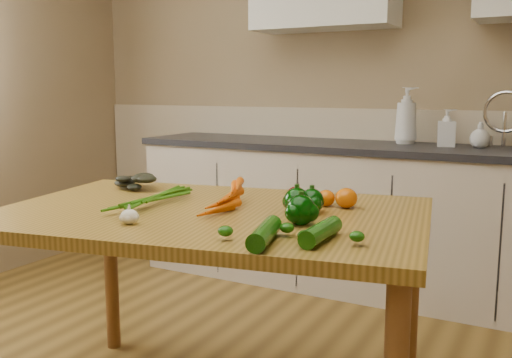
{
  "coord_description": "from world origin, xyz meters",
  "views": [
    {
      "loc": [
        1.26,
        -1.15,
        1.23
      ],
      "look_at": [
        0.24,
        0.78,
        0.88
      ],
      "focal_mm": 40.0,
      "sensor_mm": 36.0,
      "label": 1
    }
  ],
  "objects_px": {
    "table": "(211,234)",
    "soap_bottle_a": "(406,115)",
    "pepper_a": "(297,201)",
    "pepper_c": "(301,210)",
    "soap_bottle_b": "(447,128)",
    "tomato_b": "(326,198)",
    "zucchini_b": "(265,233)",
    "tomato_a": "(296,195)",
    "zucchini_a": "(321,232)",
    "garlic_bulb": "(129,217)",
    "soap_bottle_c": "(480,135)",
    "leafy_greens": "(135,176)",
    "pepper_b": "(312,201)",
    "carrot_bunch": "(205,197)",
    "tomato_c": "(346,198)"
  },
  "relations": [
    {
      "from": "pepper_a",
      "to": "soap_bottle_b",
      "type": "bearing_deg",
      "value": 82.9
    },
    {
      "from": "table",
      "to": "soap_bottle_a",
      "type": "relative_size",
      "value": 4.84
    },
    {
      "from": "table",
      "to": "garlic_bulb",
      "type": "bearing_deg",
      "value": -120.47
    },
    {
      "from": "leafy_greens",
      "to": "tomato_a",
      "type": "bearing_deg",
      "value": 2.23
    },
    {
      "from": "carrot_bunch",
      "to": "tomato_b",
      "type": "height_order",
      "value": "carrot_bunch"
    },
    {
      "from": "tomato_c",
      "to": "soap_bottle_c",
      "type": "bearing_deg",
      "value": 79.85
    },
    {
      "from": "soap_bottle_c",
      "to": "soap_bottle_b",
      "type": "bearing_deg",
      "value": 160.34
    },
    {
      "from": "leafy_greens",
      "to": "zucchini_a",
      "type": "height_order",
      "value": "leafy_greens"
    },
    {
      "from": "tomato_b",
      "to": "zucchini_b",
      "type": "relative_size",
      "value": 0.29
    },
    {
      "from": "pepper_c",
      "to": "tomato_b",
      "type": "bearing_deg",
      "value": 96.32
    },
    {
      "from": "soap_bottle_b",
      "to": "tomato_b",
      "type": "xyz_separation_m",
      "value": [
        -0.16,
        -1.47,
        -0.17
      ]
    },
    {
      "from": "carrot_bunch",
      "to": "pepper_b",
      "type": "height_order",
      "value": "pepper_b"
    },
    {
      "from": "tomato_a",
      "to": "zucchini_a",
      "type": "height_order",
      "value": "tomato_a"
    },
    {
      "from": "leafy_greens",
      "to": "carrot_bunch",
      "type": "bearing_deg",
      "value": -21.44
    },
    {
      "from": "pepper_a",
      "to": "soap_bottle_a",
      "type": "bearing_deg",
      "value": 91.51
    },
    {
      "from": "table",
      "to": "tomato_b",
      "type": "height_order",
      "value": "tomato_b"
    },
    {
      "from": "zucchini_a",
      "to": "soap_bottle_c",
      "type": "bearing_deg",
      "value": 84.77
    },
    {
      "from": "pepper_c",
      "to": "tomato_b",
      "type": "relative_size",
      "value": 1.43
    },
    {
      "from": "soap_bottle_a",
      "to": "garlic_bulb",
      "type": "distance_m",
      "value": 2.13
    },
    {
      "from": "soap_bottle_c",
      "to": "tomato_a",
      "type": "bearing_deg",
      "value": -134.97
    },
    {
      "from": "soap_bottle_b",
      "to": "garlic_bulb",
      "type": "height_order",
      "value": "soap_bottle_b"
    },
    {
      "from": "pepper_c",
      "to": "zucchini_b",
      "type": "height_order",
      "value": "pepper_c"
    },
    {
      "from": "garlic_bulb",
      "to": "pepper_c",
      "type": "height_order",
      "value": "pepper_c"
    },
    {
      "from": "carrot_bunch",
      "to": "tomato_c",
      "type": "xyz_separation_m",
      "value": [
        0.46,
        0.23,
        -0.0
      ]
    },
    {
      "from": "pepper_c",
      "to": "zucchini_b",
      "type": "bearing_deg",
      "value": -90.32
    },
    {
      "from": "soap_bottle_b",
      "to": "garlic_bulb",
      "type": "distance_m",
      "value": 2.12
    },
    {
      "from": "soap_bottle_b",
      "to": "soap_bottle_a",
      "type": "bearing_deg",
      "value": 63.28
    },
    {
      "from": "tomato_c",
      "to": "zucchini_a",
      "type": "xyz_separation_m",
      "value": [
        0.09,
        -0.47,
        -0.01
      ]
    },
    {
      "from": "garlic_bulb",
      "to": "pepper_a",
      "type": "bearing_deg",
      "value": 43.05
    },
    {
      "from": "pepper_a",
      "to": "pepper_c",
      "type": "xyz_separation_m",
      "value": [
        0.07,
        -0.14,
        0.0
      ]
    },
    {
      "from": "leafy_greens",
      "to": "tomato_c",
      "type": "bearing_deg",
      "value": 2.54
    },
    {
      "from": "soap_bottle_a",
      "to": "soap_bottle_b",
      "type": "xyz_separation_m",
      "value": [
        0.25,
        -0.07,
        -0.06
      ]
    },
    {
      "from": "leafy_greens",
      "to": "zucchini_a",
      "type": "bearing_deg",
      "value": -22.51
    },
    {
      "from": "soap_bottle_c",
      "to": "pepper_c",
      "type": "distance_m",
      "value": 1.83
    },
    {
      "from": "pepper_b",
      "to": "soap_bottle_b",
      "type": "bearing_deg",
      "value": 84.1
    },
    {
      "from": "tomato_a",
      "to": "zucchini_a",
      "type": "bearing_deg",
      "value": -58.28
    },
    {
      "from": "garlic_bulb",
      "to": "zucchini_b",
      "type": "distance_m",
      "value": 0.48
    },
    {
      "from": "soap_bottle_c",
      "to": "zucchini_b",
      "type": "bearing_deg",
      "value": -126.56
    },
    {
      "from": "soap_bottle_a",
      "to": "soap_bottle_b",
      "type": "bearing_deg",
      "value": -117.5
    },
    {
      "from": "garlic_bulb",
      "to": "zucchini_b",
      "type": "height_order",
      "value": "zucchini_b"
    },
    {
      "from": "soap_bottle_b",
      "to": "leafy_greens",
      "type": "relative_size",
      "value": 1.0
    },
    {
      "from": "garlic_bulb",
      "to": "soap_bottle_c",
      "type": "bearing_deg",
      "value": 68.83
    },
    {
      "from": "carrot_bunch",
      "to": "zucchini_b",
      "type": "distance_m",
      "value": 0.53
    },
    {
      "from": "table",
      "to": "carrot_bunch",
      "type": "bearing_deg",
      "value": 136.24
    },
    {
      "from": "carrot_bunch",
      "to": "pepper_c",
      "type": "height_order",
      "value": "pepper_c"
    },
    {
      "from": "carrot_bunch",
      "to": "tomato_c",
      "type": "height_order",
      "value": "carrot_bunch"
    },
    {
      "from": "carrot_bunch",
      "to": "zucchini_a",
      "type": "relative_size",
      "value": 1.32
    },
    {
      "from": "pepper_a",
      "to": "zucchini_a",
      "type": "relative_size",
      "value": 0.43
    },
    {
      "from": "leafy_greens",
      "to": "pepper_b",
      "type": "relative_size",
      "value": 2.53
    },
    {
      "from": "pepper_a",
      "to": "tomato_c",
      "type": "bearing_deg",
      "value": 56.7
    }
  ]
}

